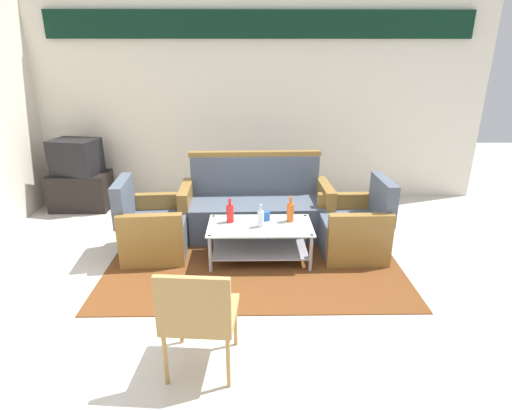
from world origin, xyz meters
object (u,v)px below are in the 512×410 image
object	(u,v)px
bottle_red	(230,213)
television	(76,157)
cup	(266,216)
couch	(256,208)
bottle_clear	(261,218)
wicker_chair	(198,313)
coffee_table	(260,237)
tv_stand	(81,191)
armchair_right	(355,229)
bottle_orange	(290,212)
armchair_left	(152,229)

from	to	relation	value
bottle_red	television	bearing A→B (deg)	145.15
cup	television	distance (m)	3.00
couch	bottle_clear	bearing A→B (deg)	91.14
bottle_clear	wicker_chair	size ratio (longest dim) A/B	0.29
coffee_table	television	size ratio (longest dim) A/B	1.62
couch	bottle_clear	size ratio (longest dim) A/B	7.41
cup	television	bearing A→B (deg)	150.09
television	bottle_clear	bearing A→B (deg)	158.64
couch	tv_stand	bearing A→B (deg)	-21.07
armchair_right	bottle_orange	xyz separation A→B (m)	(-0.73, -0.06, 0.23)
bottle_red	armchair_left	bearing A→B (deg)	173.88
coffee_table	cup	size ratio (longest dim) A/B	11.00
armchair_left	bottle_orange	bearing A→B (deg)	82.69
armchair_right	coffee_table	bearing A→B (deg)	97.89
cup	tv_stand	bearing A→B (deg)	150.14
bottle_clear	cup	distance (m)	0.19
cup	couch	bearing A→B (deg)	99.63
tv_stand	wicker_chair	bearing A→B (deg)	-57.73
coffee_table	bottle_clear	size ratio (longest dim) A/B	4.48
couch	television	xyz separation A→B (m)	(-2.49, 0.88, 0.44)
bottle_orange	bottle_clear	distance (m)	0.35
couch	television	size ratio (longest dim) A/B	2.68
couch	coffee_table	xyz separation A→B (m)	(0.03, -0.74, -0.04)
bottle_clear	cup	size ratio (longest dim) A/B	2.45
armchair_right	bottle_orange	distance (m)	0.76
bottle_orange	cup	size ratio (longest dim) A/B	2.80
couch	bottle_orange	bearing A→B (deg)	117.55
coffee_table	television	distance (m)	3.03
bottle_red	television	distance (m)	2.69
bottle_orange	bottle_clear	xyz separation A→B (m)	(-0.32, -0.14, -0.01)
couch	bottle_orange	distance (m)	0.76
bottle_red	cup	distance (m)	0.39
bottle_red	tv_stand	xyz separation A→B (m)	(-2.20, 1.53, -0.25)
armchair_left	cup	bearing A→B (deg)	83.55
armchair_left	coffee_table	size ratio (longest dim) A/B	0.77
couch	coffee_table	bearing A→B (deg)	90.88
bottle_clear	couch	bearing A→B (deg)	92.77
armchair_left	television	world-z (taller)	television
bottle_red	bottle_clear	bearing A→B (deg)	-22.03
television	wicker_chair	world-z (taller)	television
bottle_red	tv_stand	distance (m)	2.69
armchair_left	cup	distance (m)	1.27
couch	cup	world-z (taller)	couch
coffee_table	bottle_red	bearing A→B (deg)	164.62
tv_stand	bottle_clear	bearing A→B (deg)	-33.34
couch	bottle_orange	world-z (taller)	couch
armchair_left	bottle_clear	xyz separation A→B (m)	(1.19, -0.22, 0.22)
bottle_red	bottle_orange	size ratio (longest dim) A/B	0.94
armchair_left	bottle_orange	size ratio (longest dim) A/B	3.03
bottle_orange	wicker_chair	size ratio (longest dim) A/B	0.33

